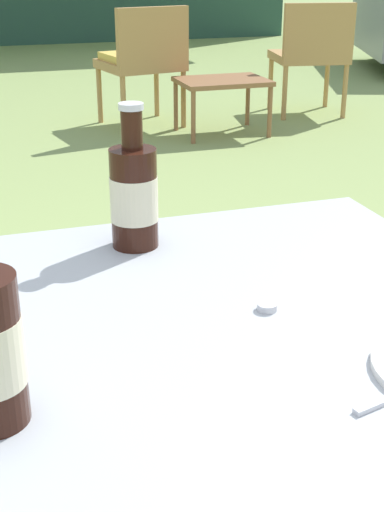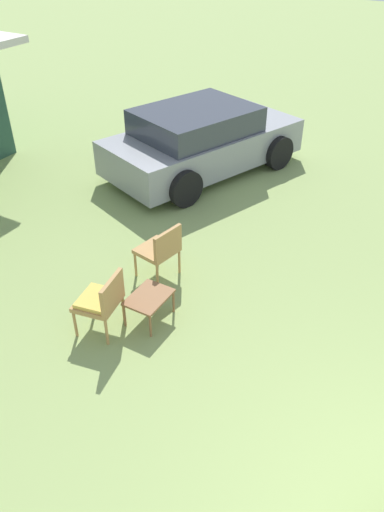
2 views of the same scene
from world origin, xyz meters
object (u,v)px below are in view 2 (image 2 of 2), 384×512
parked_car (202,140)px  wicker_chair_plain (161,248)px  garden_side_table (149,299)px  wicker_chair_cushioned (101,299)px

parked_car → wicker_chair_plain: 3.57m
wicker_chair_plain → garden_side_table: wicker_chair_plain is taller
wicker_chair_cushioned → garden_side_table: size_ratio=1.40×
wicker_chair_cushioned → wicker_chair_plain: size_ratio=1.00×
parked_car → garden_side_table: bearing=-139.2°
wicker_chair_plain → garden_side_table: bearing=33.3°
wicker_chair_cushioned → garden_side_table: bearing=128.6°
wicker_chair_cushioned → wicker_chair_plain: (1.27, -0.02, 0.00)m
parked_car → wicker_chair_plain: bearing=-139.8°
wicker_chair_plain → garden_side_table: size_ratio=1.40×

